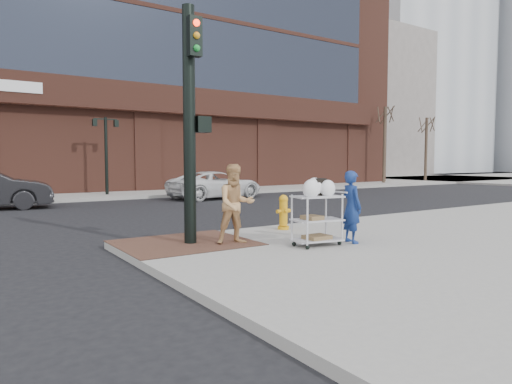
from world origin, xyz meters
TOP-DOWN VIEW (x-y plane):
  - ground at (0.00, 0.00)m, footprint 220.00×220.00m
  - sidewalk_far at (12.50, 32.00)m, footprint 65.00×36.00m
  - brick_curb_ramp at (-0.60, 0.90)m, footprint 2.80×2.40m
  - bank_building at (5.00, 31.00)m, footprint 42.00×26.00m
  - filler_block at (40.00, 38.00)m, footprint 14.00×20.00m
  - bare_tree_a at (24.00, 16.50)m, footprint 1.80×1.80m
  - bare_tree_b at (30.00, 17.00)m, footprint 1.80×1.80m
  - lamp_post at (2.00, 16.00)m, footprint 1.32×0.22m
  - traffic_signal_pole at (-0.48, 0.77)m, footprint 0.61×0.51m
  - woman_blue at (2.43, -1.07)m, footprint 0.47×0.63m
  - pedestrian_tan at (0.29, 0.22)m, footprint 0.95×0.81m
  - minivan_white at (6.38, 12.20)m, footprint 5.21×2.93m
  - utility_cart at (1.58, -0.92)m, footprint 1.11×0.76m
  - fire_hydrant at (2.37, 1.28)m, footprint 0.42×0.30m

SIDE VIEW (x-z plane):
  - ground at x=0.00m, z-range 0.00..0.00m
  - sidewalk_far at x=12.50m, z-range 0.00..0.15m
  - brick_curb_ramp at x=-0.60m, z-range 0.15..0.16m
  - fire_hydrant at x=2.37m, z-range 0.16..1.06m
  - minivan_white at x=6.38m, z-range 0.00..1.37m
  - utility_cart at x=1.58m, z-range 0.08..1.50m
  - woman_blue at x=2.43m, z-range 0.15..1.71m
  - pedestrian_tan at x=0.29m, z-range 0.15..1.85m
  - lamp_post at x=2.00m, z-range 0.62..4.62m
  - traffic_signal_pole at x=-0.48m, z-range 0.33..5.33m
  - bare_tree_b at x=30.00m, z-range 2.44..9.14m
  - bare_tree_a at x=24.00m, z-range 2.67..9.87m
  - filler_block at x=40.00m, z-range 0.00..18.00m
  - bank_building at x=5.00m, z-range 0.15..28.15m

